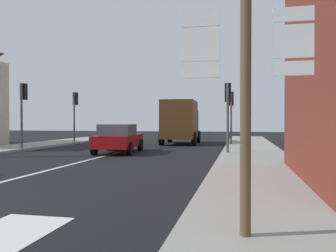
{
  "coord_description": "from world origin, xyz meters",
  "views": [
    {
      "loc": [
        6.19,
        -5.17,
        1.61
      ],
      "look_at": [
        3.24,
        8.83,
        1.42
      ],
      "focal_mm": 36.98,
      "sensor_mm": 36.0,
      "label": 1
    }
  ],
  "objects": [
    {
      "name": "traffic_light_near_right",
      "position": [
        5.58,
        11.7,
        2.56
      ],
      "size": [
        0.3,
        0.49,
        3.46
      ],
      "color": "#47474C",
      "rests_on": "ground"
    },
    {
      "name": "traffic_light_far_right",
      "position": [
        5.58,
        17.84,
        2.63
      ],
      "size": [
        0.3,
        0.49,
        3.54
      ],
      "color": "#47474C",
      "rests_on": "ground"
    },
    {
      "name": "sidewalk_right",
      "position": [
        6.78,
        8.0,
        0.07
      ],
      "size": [
        3.0,
        44.0,
        0.14
      ],
      "primitive_type": "cube",
      "color": "gray",
      "rests_on": "ground"
    },
    {
      "name": "traffic_light_far_left",
      "position": [
        -5.58,
        17.99,
        2.75
      ],
      "size": [
        0.3,
        0.49,
        3.72
      ],
      "color": "#47474C",
      "rests_on": "ground"
    },
    {
      "name": "lane_centre_stripe",
      "position": [
        0.0,
        6.0,
        0.01
      ],
      "size": [
        0.16,
        12.0,
        0.01
      ],
      "primitive_type": "cube",
      "color": "silver",
      "rests_on": "ground"
    },
    {
      "name": "ground_plane",
      "position": [
        0.0,
        10.0,
        0.0
      ],
      "size": [
        80.0,
        80.0,
        0.0
      ],
      "primitive_type": "plane",
      "color": "black"
    },
    {
      "name": "traffic_light_near_left",
      "position": [
        -5.58,
        11.87,
        2.75
      ],
      "size": [
        0.3,
        0.49,
        3.71
      ],
      "color": "#47474C",
      "rests_on": "ground"
    },
    {
      "name": "sedan_far",
      "position": [
        0.03,
        11.7,
        0.76
      ],
      "size": [
        2.29,
        4.35,
        1.47
      ],
      "color": "maroon",
      "rests_on": "ground"
    },
    {
      "name": "route_sign_post",
      "position": [
        6.25,
        -0.61,
        1.91
      ],
      "size": [
        1.66,
        0.14,
        3.2
      ],
      "color": "brown",
      "rests_on": "ground"
    },
    {
      "name": "delivery_truck",
      "position": [
        2.0,
        19.08,
        1.65
      ],
      "size": [
        2.62,
        5.07,
        3.05
      ],
      "color": "#4C2D14",
      "rests_on": "ground"
    }
  ]
}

